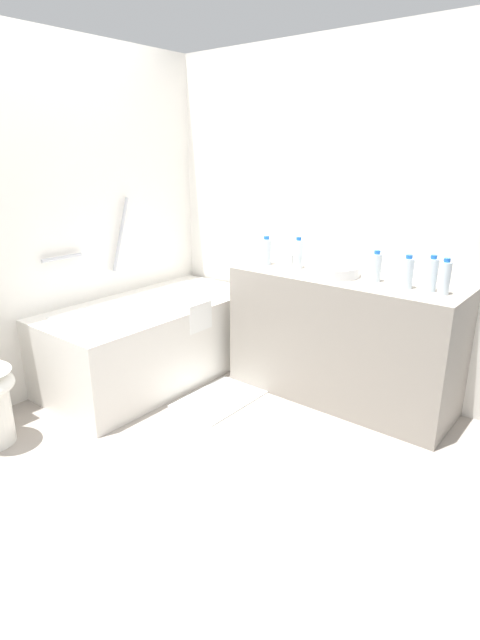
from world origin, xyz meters
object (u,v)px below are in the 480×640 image
(bath_mat, at_px, (219,399))
(water_bottle_4, at_px, (376,267))
(water_bottle_2, at_px, (407,273))
(sink_basin, at_px, (332,270))
(drinking_glass_0, at_px, (290,260))
(water_bottle_1, at_px, (445,278))
(water_bottle_3, at_px, (298,254))
(water_bottle_5, at_px, (432,275))
(water_bottle_0, at_px, (266,251))
(bathtub, at_px, (153,338))
(drinking_glass_1, at_px, (423,280))
(sink_faucet, at_px, (347,265))

(bath_mat, bearing_deg, water_bottle_4, -54.95)
(water_bottle_4, bearing_deg, water_bottle_2, -99.61)
(sink_basin, height_order, drinking_glass_0, drinking_glass_0)
(water_bottle_1, bearing_deg, water_bottle_3, 87.07)
(water_bottle_3, xyz_separation_m, water_bottle_5, (-0.03, -0.91, -0.00))
(water_bottle_4, distance_m, bath_mat, 1.36)
(water_bottle_3, bearing_deg, water_bottle_5, -91.90)
(water_bottle_1, bearing_deg, water_bottle_4, 85.33)
(water_bottle_0, height_order, water_bottle_3, water_bottle_3)
(water_bottle_1, relative_size, drinking_glass_0, 2.44)
(bathtub, bearing_deg, water_bottle_0, -48.37)
(sink_basin, relative_size, water_bottle_0, 1.75)
(water_bottle_1, height_order, drinking_glass_1, water_bottle_1)
(water_bottle_4, bearing_deg, drinking_glass_1, -77.70)
(water_bottle_5, distance_m, drinking_glass_0, 1.00)
(drinking_glass_1, relative_size, bath_mat, 0.14)
(bath_mat, bearing_deg, water_bottle_0, 1.14)
(water_bottle_2, height_order, drinking_glass_0, water_bottle_2)
(water_bottle_2, bearing_deg, water_bottle_5, -80.62)
(water_bottle_2, relative_size, bath_mat, 0.34)
(water_bottle_0, height_order, water_bottle_1, water_bottle_1)
(sink_faucet, relative_size, water_bottle_2, 0.77)
(water_bottle_3, height_order, drinking_glass_1, water_bottle_3)
(sink_basin, distance_m, water_bottle_0, 0.53)
(drinking_glass_1, bearing_deg, bath_mat, 120.01)
(water_bottle_1, xyz_separation_m, water_bottle_4, (0.03, 0.42, -0.01))
(sink_basin, xyz_separation_m, water_bottle_2, (-0.01, -0.49, 0.06))
(water_bottle_4, height_order, drinking_glass_0, water_bottle_4)
(water_bottle_4, bearing_deg, drinking_glass_0, 86.28)
(sink_faucet, distance_m, water_bottle_4, 0.34)
(sink_basin, bearing_deg, water_bottle_1, -90.86)
(bathtub, xyz_separation_m, drinking_glass_1, (0.64, -1.71, 0.59))
(water_bottle_2, bearing_deg, water_bottle_1, -89.68)
(sink_faucet, distance_m, water_bottle_1, 0.74)
(water_bottle_0, distance_m, water_bottle_5, 1.16)
(water_bottle_4, bearing_deg, bath_mat, 125.05)
(sink_faucet, xyz_separation_m, drinking_glass_0, (-0.13, 0.37, 0.01))
(water_bottle_5, bearing_deg, drinking_glass_1, 41.75)
(sink_basin, distance_m, water_bottle_2, 0.50)
(water_bottle_1, distance_m, water_bottle_5, 0.08)
(sink_basin, bearing_deg, water_bottle_5, -89.08)
(drinking_glass_0, bearing_deg, water_bottle_0, 112.35)
(water_bottle_4, xyz_separation_m, drinking_glass_0, (0.04, 0.66, -0.05))
(water_bottle_1, height_order, water_bottle_3, water_bottle_3)
(water_bottle_3, bearing_deg, water_bottle_4, -91.65)
(water_bottle_3, bearing_deg, sink_faucet, -61.13)
(sink_faucet, height_order, drinking_glass_0, drinking_glass_0)
(sink_faucet, height_order, water_bottle_5, water_bottle_5)
(bath_mat, bearing_deg, sink_basin, -43.95)
(water_bottle_0, bearing_deg, water_bottle_5, -89.58)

